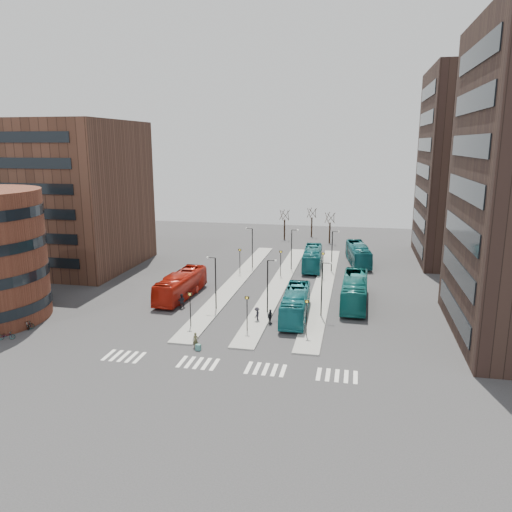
% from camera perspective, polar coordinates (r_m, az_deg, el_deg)
% --- Properties ---
extents(ground, '(160.00, 160.00, 0.00)m').
position_cam_1_polar(ground, '(41.11, -7.05, -14.47)').
color(ground, '#2B2B2D').
rests_on(ground, ground).
extents(island_left, '(2.50, 45.00, 0.15)m').
position_cam_1_polar(island_left, '(69.07, -2.29, -2.90)').
color(island_left, gray).
rests_on(island_left, ground).
extents(island_mid, '(2.50, 45.00, 0.15)m').
position_cam_1_polar(island_mid, '(67.93, 2.63, -3.18)').
color(island_mid, gray).
rests_on(island_mid, ground).
extents(island_right, '(2.50, 45.00, 0.15)m').
position_cam_1_polar(island_right, '(67.30, 7.69, -3.44)').
color(island_right, gray).
rests_on(island_right, ground).
extents(suitcase, '(0.49, 0.41, 0.56)m').
position_cam_1_polar(suitcase, '(47.22, -6.62, -10.34)').
color(suitcase, '#1C269D').
rests_on(suitcase, ground).
extents(red_bus, '(3.29, 11.48, 3.16)m').
position_cam_1_polar(red_bus, '(62.44, -8.58, -3.32)').
color(red_bus, '#AC1A0D').
rests_on(red_bus, ground).
extents(teal_bus_a, '(2.93, 10.99, 3.04)m').
position_cam_1_polar(teal_bus_a, '(55.08, 4.54, -5.49)').
color(teal_bus_a, '#166971').
rests_on(teal_bus_a, ground).
extents(teal_bus_b, '(3.09, 11.16, 3.08)m').
position_cam_1_polar(teal_bus_b, '(76.85, 6.46, -0.23)').
color(teal_bus_b, '#15656C').
rests_on(teal_bus_b, ground).
extents(teal_bus_c, '(3.03, 12.04, 3.34)m').
position_cam_1_polar(teal_bus_c, '(60.37, 11.20, -3.90)').
color(teal_bus_c, '#146461').
rests_on(teal_bus_c, ground).
extents(teal_bus_d, '(4.30, 11.64, 3.17)m').
position_cam_1_polar(teal_bus_d, '(80.51, 11.61, 0.22)').
color(teal_bus_d, '#135A61').
rests_on(teal_bus_d, ground).
extents(traveller, '(0.57, 0.40, 1.49)m').
position_cam_1_polar(traveller, '(47.60, -6.93, -9.55)').
color(traveller, '#4C492D').
rests_on(traveller, ground).
extents(commuter_a, '(0.99, 0.86, 1.73)m').
position_cam_1_polar(commuter_a, '(58.66, -8.52, -5.11)').
color(commuter_a, black).
rests_on(commuter_a, ground).
extents(commuter_b, '(0.69, 1.02, 1.61)m').
position_cam_1_polar(commuter_b, '(53.20, 1.63, -6.94)').
color(commuter_b, black).
rests_on(commuter_b, ground).
extents(commuter_c, '(0.72, 1.10, 1.59)m').
position_cam_1_polar(commuter_c, '(53.85, 0.10, -6.69)').
color(commuter_c, black).
rests_on(commuter_c, ground).
extents(bicycle_near, '(1.67, 1.07, 0.83)m').
position_cam_1_polar(bicycle_near, '(54.96, -26.62, -8.13)').
color(bicycle_near, gray).
rests_on(bicycle_near, ground).
extents(bicycle_mid, '(1.65, 1.09, 0.97)m').
position_cam_1_polar(bicycle_mid, '(57.03, -24.88, -7.14)').
color(bicycle_mid, gray).
rests_on(bicycle_mid, ground).
extents(bicycle_far, '(1.76, 1.19, 0.87)m').
position_cam_1_polar(bicycle_far, '(57.08, -24.85, -7.17)').
color(bicycle_far, gray).
rests_on(bicycle_far, ground).
extents(crosswalk_stripes, '(22.35, 2.40, 0.01)m').
position_cam_1_polar(crosswalk_stripes, '(44.08, -3.15, -12.41)').
color(crosswalk_stripes, silver).
rests_on(crosswalk_stripes, ground).
extents(office_block, '(25.00, 20.12, 22.00)m').
position_cam_1_polar(office_block, '(82.92, -22.36, 6.48)').
color(office_block, '#4C2F23').
rests_on(office_block, ground).
extents(tower_far, '(20.12, 20.00, 30.00)m').
position_cam_1_polar(tower_far, '(86.91, 25.18, 9.13)').
color(tower_far, '#31211B').
rests_on(tower_far, ground).
extents(sign_poles, '(12.45, 22.12, 3.65)m').
position_cam_1_polar(sign_poles, '(60.71, 1.24, -2.83)').
color(sign_poles, black).
rests_on(sign_poles, ground).
extents(lamp_posts, '(14.04, 20.24, 6.12)m').
position_cam_1_polar(lamp_posts, '(65.03, 2.94, -0.72)').
color(lamp_posts, black).
rests_on(lamp_posts, ground).
extents(bare_trees, '(10.97, 8.14, 5.90)m').
position_cam_1_polar(bare_trees, '(98.95, 6.01, 3.41)').
color(bare_trees, black).
rests_on(bare_trees, ground).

